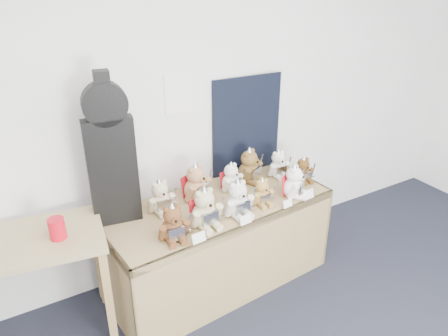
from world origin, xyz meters
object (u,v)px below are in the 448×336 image
red_cup (57,229)px  teddy_front_end (303,171)px  teddy_back_end (278,165)px  display_table (223,225)px  guitar_case (111,153)px  teddy_front_centre (238,200)px  teddy_front_left (205,209)px  side_table (23,258)px  teddy_back_left (161,198)px  teddy_back_centre_right (231,178)px  teddy_back_right (250,167)px  teddy_front_far_right (294,183)px  teddy_front_right (262,193)px  teddy_back_centre_left (196,184)px  teddy_front_far_left (173,224)px

red_cup → teddy_front_end: bearing=-0.4°
teddy_front_end → teddy_back_end: 0.21m
display_table → guitar_case: bearing=158.4°
teddy_front_centre → teddy_back_end: (0.61, 0.35, -0.02)m
teddy_front_centre → teddy_front_left: bearing=178.4°
side_table → teddy_back_end: bearing=10.7°
teddy_front_end → teddy_front_left: bearing=-168.4°
display_table → teddy_back_left: size_ratio=6.43×
display_table → teddy_back_centre_right: 0.37m
red_cup → teddy_back_right: teddy_back_right is taller
teddy_back_left → teddy_back_centre_right: size_ratio=1.08×
teddy_front_end → teddy_back_left: (-1.17, 0.15, 0.02)m
teddy_front_centre → teddy_back_left: bearing=141.9°
display_table → teddy_front_end: size_ratio=7.58×
display_table → teddy_front_far_right: bearing=-17.5°
teddy_front_right → teddy_back_centre_left: (-0.38, 0.31, 0.04)m
red_cup → teddy_front_far_right: 1.69m
teddy_front_far_left → teddy_front_far_right: bearing=8.6°
teddy_front_end → teddy_back_left: size_ratio=0.85×
teddy_back_left → teddy_front_left: bearing=-63.0°
display_table → teddy_front_end: 0.80m
teddy_back_centre_right → display_table: bearing=-149.2°
teddy_front_far_right → teddy_back_centre_left: bearing=116.0°
teddy_front_far_left → teddy_front_right: (0.74, 0.08, -0.02)m
teddy_front_left → teddy_back_centre_left: size_ratio=1.00×
red_cup → teddy_back_centre_right: bearing=6.5°
teddy_back_centre_left → teddy_back_centre_right: (0.30, -0.01, -0.03)m
red_cup → teddy_back_centre_right: size_ratio=0.53×
teddy_front_far_right → teddy_front_end: 0.27m
teddy_front_left → teddy_front_far_left: bearing=-175.4°
teddy_front_far_right → teddy_front_end: bearing=-1.8°
teddy_front_end → teddy_back_centre_right: (-0.57, 0.16, 0.01)m
teddy_back_left → teddy_back_centre_left: bearing=2.7°
red_cup → teddy_front_centre: (1.17, -0.18, -0.05)m
teddy_back_centre_right → teddy_front_end: bearing=-30.4°
teddy_front_far_right → teddy_front_end: size_ratio=1.23×
guitar_case → teddy_back_right: size_ratio=3.31×
teddy_back_left → teddy_back_centre_right: 0.60m
display_table → teddy_front_far_left: size_ratio=6.19×
teddy_front_far_left → teddy_front_centre: (0.51, 0.04, 0.01)m
teddy_front_left → teddy_back_left: bearing=115.5°
teddy_front_centre → teddy_back_end: bearing=27.4°
guitar_case → teddy_front_far_right: (1.26, -0.34, -0.40)m
teddy_front_end → teddy_back_left: 1.18m
teddy_front_centre → teddy_front_end: teddy_front_centre is taller
red_cup → teddy_back_centre_right: (1.32, 0.15, -0.07)m
guitar_case → teddy_front_end: guitar_case is taller
teddy_front_far_right → guitar_case: bearing=127.5°
teddy_front_far_left → teddy_back_end: teddy_front_far_left is taller
teddy_front_right → teddy_front_far_right: size_ratio=0.81×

